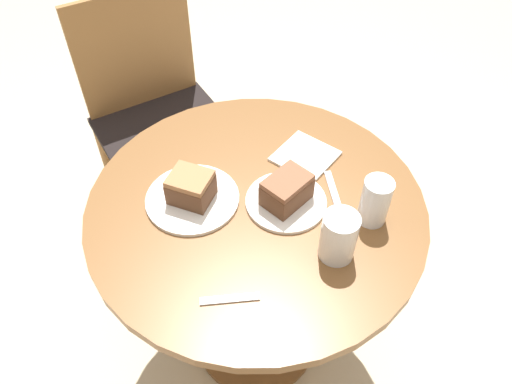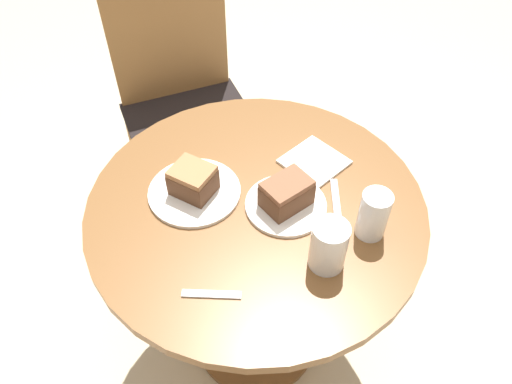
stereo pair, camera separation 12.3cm
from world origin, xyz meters
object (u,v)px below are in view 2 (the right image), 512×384
cake_slice_near (287,193)px  glass_water (373,217)px  plate_far (195,192)px  cake_slice_far (193,180)px  chair (185,104)px  glass_lemonade (328,248)px  plate_near (286,205)px

cake_slice_near → glass_water: size_ratio=0.98×
plate_far → cake_slice_far: bearing=180.0°
cake_slice_far → cake_slice_near: bearing=-42.1°
cake_slice_near → cake_slice_far: (-0.18, 0.16, -0.00)m
chair → cake_slice_far: 0.76m
chair → glass_water: size_ratio=7.23×
cake_slice_near → cake_slice_far: same height
chair → cake_slice_far: (-0.26, -0.65, 0.30)m
cake_slice_far → glass_lemonade: bearing=-65.2°
cake_slice_near → glass_water: bearing=-53.4°
glass_water → chair: bearing=92.6°
cake_slice_near → glass_lemonade: (-0.02, -0.19, 0.01)m
cake_slice_near → glass_water: 0.21m
plate_far → cake_slice_far: size_ratio=1.80×
glass_water → cake_slice_far: bearing=132.5°
cake_slice_near → glass_water: (0.13, -0.17, 0.01)m
plate_near → plate_far: same height
chair → glass_lemonade: bearing=-86.4°
plate_far → glass_water: bearing=-47.5°
plate_near → cake_slice_far: 0.24m
cake_slice_far → glass_lemonade: glass_lemonade is taller
plate_near → cake_slice_near: 0.04m
cake_slice_far → glass_water: bearing=-47.5°
plate_far → cake_slice_far: 0.04m
glass_lemonade → glass_water: (0.14, 0.02, -0.00)m
glass_lemonade → glass_water: size_ratio=0.99×
chair → glass_lemonade: 1.05m
cake_slice_far → glass_water: 0.45m
plate_far → cake_slice_near: 0.24m
plate_far → glass_lemonade: size_ratio=1.88×
chair → plate_far: 0.75m
plate_near → chair: bearing=84.2°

